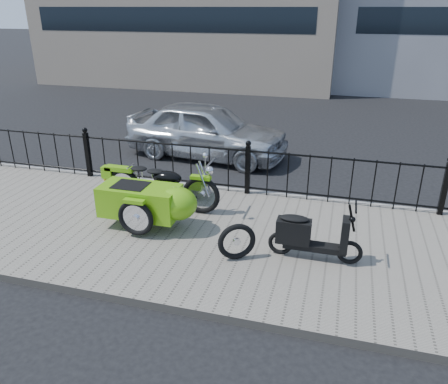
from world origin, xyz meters
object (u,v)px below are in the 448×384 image
(sedan_car, at_px, (207,130))
(spare_tire, at_px, (237,242))
(scooter, at_px, (309,236))
(motorcycle_sidecar, at_px, (154,198))

(sedan_car, bearing_deg, spare_tire, -149.94)
(scooter, bearing_deg, sedan_car, 123.92)
(sedan_car, bearing_deg, scooter, -138.71)
(scooter, bearing_deg, motorcycle_sidecar, 171.25)
(motorcycle_sidecar, distance_m, sedan_car, 4.01)
(motorcycle_sidecar, relative_size, sedan_car, 0.56)
(motorcycle_sidecar, xyz_separation_m, scooter, (2.59, -0.40, -0.12))
(scooter, relative_size, sedan_car, 0.33)
(spare_tire, bearing_deg, scooter, 17.57)
(scooter, relative_size, spare_tire, 2.39)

